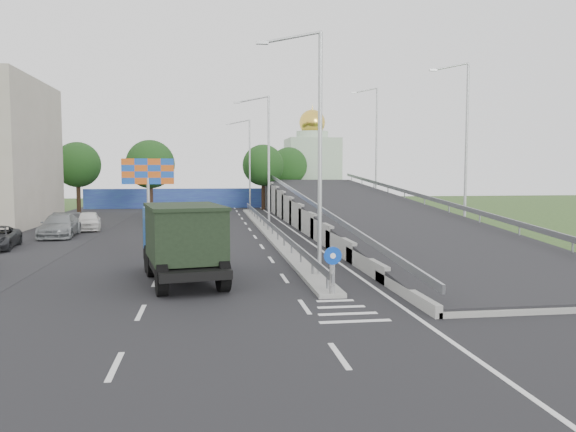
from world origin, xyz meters
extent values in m
plane|color=#2D4C1E|center=(0.00, 0.00, 0.00)|extent=(160.00, 160.00, 0.00)
cube|color=black|center=(-3.00, 20.00, 0.00)|extent=(26.00, 90.00, 0.04)
cube|color=black|center=(-16.00, 20.00, 0.00)|extent=(8.00, 90.00, 0.05)
cube|color=gray|center=(0.00, 24.00, 0.10)|extent=(1.00, 44.00, 0.20)
cube|color=gray|center=(12.30, 24.00, 2.35)|extent=(0.10, 50.00, 0.32)
cube|color=gray|center=(2.80, 24.00, 2.35)|extent=(0.10, 50.00, 0.32)
cube|color=gray|center=(0.00, 24.00, 0.75)|extent=(0.08, 44.00, 0.32)
cylinder|color=gray|center=(0.00, 24.00, 0.50)|extent=(0.09, 0.09, 0.60)
cylinder|color=black|center=(0.00, 2.20, 0.80)|extent=(0.20, 0.20, 1.20)
cylinder|color=#0C3FBF|center=(0.00, 2.12, 1.55)|extent=(0.64, 0.05, 0.64)
cylinder|color=white|center=(0.00, 2.09, 1.55)|extent=(0.20, 0.03, 0.20)
cylinder|color=#B2B5B7|center=(0.30, 6.00, 5.20)|extent=(0.18, 0.18, 10.00)
cylinder|color=#B2B5B7|center=(-0.90, 6.00, 9.95)|extent=(2.57, 0.12, 0.66)
cube|color=#B2B5B7|center=(-2.10, 6.00, 9.70)|extent=(0.50, 0.18, 0.12)
cylinder|color=#B2B5B7|center=(0.30, 26.00, 5.20)|extent=(0.18, 0.18, 10.00)
cylinder|color=#B2B5B7|center=(-0.90, 26.00, 9.95)|extent=(2.57, 0.12, 0.66)
cube|color=#B2B5B7|center=(-2.10, 26.00, 9.70)|extent=(0.50, 0.18, 0.12)
cylinder|color=#B2B5B7|center=(0.30, 46.00, 5.20)|extent=(0.18, 0.18, 10.00)
cylinder|color=#B2B5B7|center=(-0.90, 46.00, 9.95)|extent=(2.57, 0.12, 0.66)
cube|color=#B2B5B7|center=(-2.10, 46.00, 9.70)|extent=(0.50, 0.18, 0.12)
cube|color=#2A2E9A|center=(-4.00, 52.00, 1.20)|extent=(30.00, 0.50, 2.40)
cube|color=#B2CCAD|center=(10.00, 60.00, 4.50)|extent=(7.00, 7.00, 9.00)
cylinder|color=#B2CCAD|center=(10.00, 60.00, 9.50)|extent=(4.40, 4.40, 1.00)
sphere|color=gold|center=(10.00, 60.00, 11.20)|extent=(3.60, 3.60, 3.60)
cone|color=gold|center=(10.00, 60.00, 13.20)|extent=(0.30, 0.30, 1.20)
cylinder|color=#B2B5B7|center=(-9.00, 28.00, 2.00)|extent=(0.24, 0.24, 4.00)
cube|color=#D55717|center=(-9.00, 28.00, 4.50)|extent=(4.00, 0.20, 2.00)
cylinder|color=black|center=(-10.00, 40.00, 2.00)|extent=(0.44, 0.44, 4.00)
sphere|color=black|center=(-10.00, 40.00, 5.20)|extent=(4.80, 4.80, 4.80)
cylinder|color=black|center=(2.00, 48.00, 2.00)|extent=(0.44, 0.44, 4.00)
sphere|color=black|center=(2.00, 48.00, 5.20)|extent=(4.80, 4.80, 4.80)
cylinder|color=black|center=(-18.00, 45.00, 2.00)|extent=(0.44, 0.44, 4.00)
sphere|color=black|center=(-18.00, 45.00, 5.20)|extent=(4.80, 4.80, 4.80)
cylinder|color=black|center=(6.00, 55.00, 2.00)|extent=(0.44, 0.44, 4.00)
sphere|color=black|center=(6.00, 55.00, 5.20)|extent=(4.80, 4.80, 4.80)
cylinder|color=black|center=(-6.96, 8.34, 0.62)|extent=(0.62, 1.30, 1.25)
cylinder|color=black|center=(-4.73, 8.75, 0.62)|extent=(0.62, 1.30, 1.25)
cylinder|color=black|center=(-6.77, 7.33, 0.62)|extent=(0.62, 1.30, 1.25)
cylinder|color=black|center=(-4.54, 7.75, 0.62)|extent=(0.62, 1.30, 1.25)
cylinder|color=black|center=(-6.04, 3.43, 0.62)|extent=(0.62, 1.30, 1.25)
cylinder|color=black|center=(-3.81, 3.85, 0.62)|extent=(0.62, 1.30, 1.25)
cube|color=black|center=(-5.40, 6.20, 0.79)|extent=(3.86, 7.39, 0.34)
cube|color=navy|center=(-5.90, 8.82, 1.93)|extent=(2.90, 2.26, 1.93)
cube|color=black|center=(-6.06, 9.68, 2.44)|extent=(2.13, 0.46, 0.79)
cube|color=black|center=(-6.07, 9.77, 0.74)|extent=(2.59, 0.65, 0.57)
cube|color=black|center=(-5.28, 5.54, 2.04)|extent=(3.47, 4.74, 2.04)
cube|color=black|center=(-5.28, 5.54, 3.12)|extent=(3.60, 4.87, 0.14)
imported|color=gray|center=(-14.43, 22.95, 0.79)|extent=(2.51, 5.57, 1.58)
imported|color=white|center=(-13.39, 27.13, 0.74)|extent=(2.44, 4.57, 1.48)
camera|label=1|loc=(-4.32, -17.05, 4.53)|focal=35.00mm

